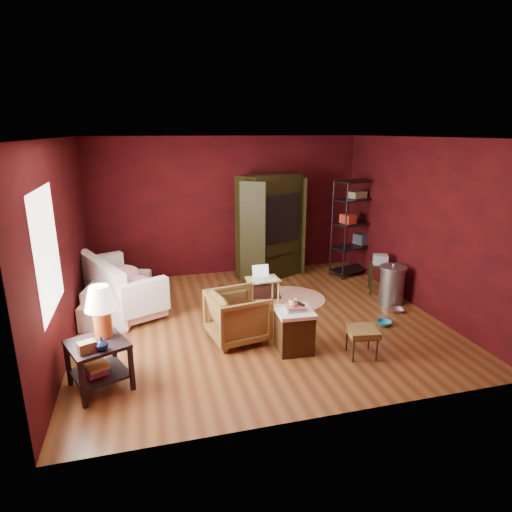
{
  "coord_description": "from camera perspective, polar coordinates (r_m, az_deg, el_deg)",
  "views": [
    {
      "loc": [
        -1.64,
        -6.03,
        2.89
      ],
      "look_at": [
        0.0,
        0.2,
        1.0
      ],
      "focal_mm": 30.0,
      "sensor_mm": 36.0,
      "label": 1
    }
  ],
  "objects": [
    {
      "name": "side_table",
      "position": [
        5.28,
        -20.16,
        -8.98
      ],
      "size": [
        0.8,
        0.8,
        1.2
      ],
      "rotation": [
        0.0,
        0.0,
        0.41
      ],
      "color": "black",
      "rests_on": "ground"
    },
    {
      "name": "laptop_desk",
      "position": [
        7.34,
        0.88,
        -3.37
      ],
      "size": [
        0.55,
        0.45,
        0.67
      ],
      "rotation": [
        0.0,
        0.0,
        0.04
      ],
      "color": "#D5D061",
      "rests_on": "ground"
    },
    {
      "name": "footstool",
      "position": [
        5.88,
        14.01,
        -9.84
      ],
      "size": [
        0.45,
        0.45,
        0.4
      ],
      "rotation": [
        0.0,
        0.0,
        -0.18
      ],
      "color": "black",
      "rests_on": "ground"
    },
    {
      "name": "sofa_cushions",
      "position": [
        7.48,
        -17.86,
        -3.9
      ],
      "size": [
        1.48,
        2.1,
        0.82
      ],
      "rotation": [
        0.0,
        0.0,
        0.42
      ],
      "color": "white",
      "rests_on": "sofa"
    },
    {
      "name": "mug",
      "position": [
        5.71,
        4.98,
        -6.12
      ],
      "size": [
        0.15,
        0.13,
        0.12
      ],
      "primitive_type": "imported",
      "rotation": [
        0.0,
        0.0,
        0.42
      ],
      "color": "#FFDB7C",
      "rests_on": "hamper"
    },
    {
      "name": "rug_round",
      "position": [
        7.71,
        4.55,
        -5.69
      ],
      "size": [
        1.45,
        1.45,
        0.01
      ],
      "rotation": [
        0.0,
        0.0,
        -0.17
      ],
      "color": "#F5E5CC",
      "rests_on": "ground"
    },
    {
      "name": "wire_shelving",
      "position": [
        8.96,
        13.19,
        4.23
      ],
      "size": [
        1.04,
        0.68,
        1.96
      ],
      "rotation": [
        0.0,
        0.0,
        0.3
      ],
      "color": "black",
      "rests_on": "ground"
    },
    {
      "name": "room",
      "position": [
        6.4,
        0.15,
        2.91
      ],
      "size": [
        5.54,
        5.04,
        2.84
      ],
      "color": "brown",
      "rests_on": "ground"
    },
    {
      "name": "pet_bowl_turquoise",
      "position": [
        6.94,
        16.77,
        -8.0
      ],
      "size": [
        0.23,
        0.12,
        0.22
      ],
      "primitive_type": "imported",
      "rotation": [
        0.0,
        0.0,
        -0.22
      ],
      "color": "teal",
      "rests_on": "ground"
    },
    {
      "name": "trash_can",
      "position": [
        7.77,
        17.67,
        -3.63
      ],
      "size": [
        0.54,
        0.54,
        0.72
      ],
      "rotation": [
        0.0,
        0.0,
        -0.2
      ],
      "color": "gray",
      "rests_on": "ground"
    },
    {
      "name": "armchair",
      "position": [
        6.12,
        -2.45,
        -7.71
      ],
      "size": [
        0.84,
        0.88,
        0.79
      ],
      "primitive_type": "imported",
      "rotation": [
        0.0,
        0.0,
        1.74
      ],
      "color": "black",
      "rests_on": "ground"
    },
    {
      "name": "vase",
      "position": [
        5.07,
        -19.9,
        -11.0
      ],
      "size": [
        0.17,
        0.17,
        0.14
      ],
      "primitive_type": "imported",
      "rotation": [
        0.0,
        0.0,
        -0.16
      ],
      "color": "#0D1641",
      "rests_on": "side_table"
    },
    {
      "name": "rug_oriental",
      "position": [
        7.97,
        -1.03,
        -4.8
      ],
      "size": [
        1.25,
        0.95,
        0.01
      ],
      "rotation": [
        0.0,
        0.0,
        -0.18
      ],
      "color": "#4E1814",
      "rests_on": "ground"
    },
    {
      "name": "tv_armoire",
      "position": [
        8.59,
        1.86,
        4.16
      ],
      "size": [
        1.48,
        1.24,
        2.07
      ],
      "rotation": [
        0.0,
        0.0,
        0.43
      ],
      "color": "black",
      "rests_on": "ground"
    },
    {
      "name": "sofa",
      "position": [
        7.52,
        -17.94,
        -4.03
      ],
      "size": [
        0.95,
        1.99,
        0.75
      ],
      "primitive_type": "imported",
      "rotation": [
        0.0,
        0.0,
        1.36
      ],
      "color": "white",
      "rests_on": "ground"
    },
    {
      "name": "pet_bowl_steel",
      "position": [
        7.49,
        18.29,
        -6.25
      ],
      "size": [
        0.24,
        0.11,
        0.23
      ],
      "primitive_type": "imported",
      "rotation": [
        0.0,
        0.0,
        -0.24
      ],
      "color": "#AFB2B6",
      "rests_on": "ground"
    },
    {
      "name": "small_stand",
      "position": [
        8.16,
        16.21,
        -1.07
      ],
      "size": [
        0.48,
        0.48,
        0.72
      ],
      "rotation": [
        0.0,
        0.0,
        -0.42
      ],
      "color": "black",
      "rests_on": "ground"
    },
    {
      "name": "hamper",
      "position": [
        5.89,
        5.14,
        -9.74
      ],
      "size": [
        0.51,
        0.51,
        0.68
      ],
      "rotation": [
        0.0,
        0.0,
        -0.06
      ],
      "color": "#462710",
      "rests_on": "ground"
    }
  ]
}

